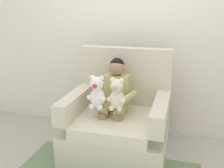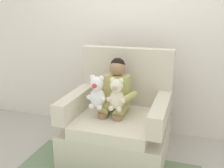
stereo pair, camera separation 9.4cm
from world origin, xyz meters
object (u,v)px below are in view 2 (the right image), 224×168
object	(u,v)px
seated_child	(116,93)
plush_white	(97,93)
plush_cream	(117,95)
armchair	(119,124)

from	to	relation	value
seated_child	plush_white	xyz separation A→B (m)	(-0.13, -0.20, 0.05)
plush_white	plush_cream	bearing A→B (deg)	16.64
seated_child	armchair	bearing A→B (deg)	-28.20
armchair	plush_white	xyz separation A→B (m)	(-0.18, -0.18, 0.39)
armchair	seated_child	bearing A→B (deg)	155.92
seated_child	plush_white	bearing A→B (deg)	-128.56
seated_child	plush_white	distance (m)	0.24
armchair	plush_cream	size ratio (longest dim) A/B	3.47
seated_child	plush_white	world-z (taller)	seated_child
armchair	plush_white	world-z (taller)	armchair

